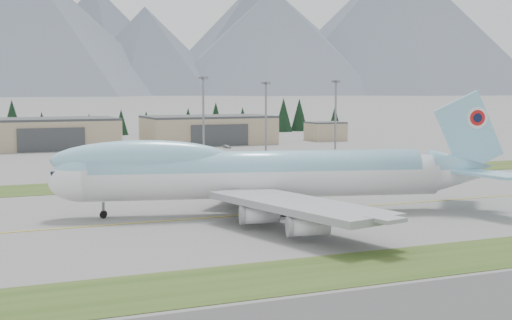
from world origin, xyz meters
name	(u,v)px	position (x,y,z in m)	size (l,w,h in m)	color
ground	(246,215)	(0.00, 0.00, 0.00)	(7000.00, 7000.00, 0.00)	#5F5F5D
grass_strip_near	(366,267)	(0.00, -38.00, 0.00)	(400.00, 14.00, 0.08)	#2D491A
grass_strip_far	(171,183)	(0.00, 45.00, 0.00)	(400.00, 18.00, 0.08)	#2D491A
taxiway_line_main	(246,215)	(0.00, 0.00, 0.00)	(400.00, 0.40, 0.02)	gold
boeing_747_freighter	(260,173)	(2.62, 0.32, 6.86)	(79.17, 66.13, 20.82)	white
hangar_center	(47,134)	(-15.00, 149.90, 5.39)	(48.00, 26.60, 10.80)	tan
hangar_right	(208,130)	(45.00, 149.90, 5.39)	(48.00, 26.60, 10.80)	tan
control_shed	(326,131)	(95.00, 148.00, 3.80)	(14.00, 12.00, 7.60)	tan
floodlight_masts	(202,103)	(29.51, 110.47, 16.56)	(124.47, 4.97, 24.94)	slate
service_vehicle_b	(154,150)	(18.30, 129.26, 0.00)	(1.12, 3.19, 1.05)	#B47D2D
service_vehicle_c	(227,148)	(44.43, 127.82, 0.00)	(1.50, 3.70, 1.07)	#A3A4A7
conifer_belt	(73,120)	(3.26, 211.28, 7.18)	(272.80, 14.85, 16.64)	black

